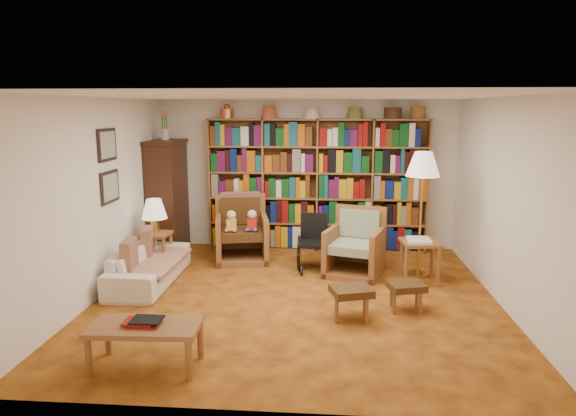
# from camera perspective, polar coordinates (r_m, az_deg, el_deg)

# --- Properties ---
(floor) EXTENTS (5.00, 5.00, 0.00)m
(floor) POSITION_cam_1_polar(r_m,az_deg,el_deg) (6.60, 0.94, -9.95)
(floor) COLOR #BB691C
(floor) RESTS_ON ground
(ceiling) EXTENTS (5.00, 5.00, 0.00)m
(ceiling) POSITION_cam_1_polar(r_m,az_deg,el_deg) (6.17, 1.01, 12.30)
(ceiling) COLOR white
(ceiling) RESTS_ON wall_back
(wall_back) EXTENTS (5.00, 0.00, 5.00)m
(wall_back) POSITION_cam_1_polar(r_m,az_deg,el_deg) (8.73, 1.98, 3.69)
(wall_back) COLOR white
(wall_back) RESTS_ON floor
(wall_front) EXTENTS (5.00, 0.00, 5.00)m
(wall_front) POSITION_cam_1_polar(r_m,az_deg,el_deg) (3.84, -1.32, -5.81)
(wall_front) COLOR white
(wall_front) RESTS_ON floor
(wall_left) EXTENTS (0.00, 5.00, 5.00)m
(wall_left) POSITION_cam_1_polar(r_m,az_deg,el_deg) (6.88, -20.28, 1.03)
(wall_left) COLOR white
(wall_left) RESTS_ON floor
(wall_right) EXTENTS (0.00, 5.00, 5.00)m
(wall_right) POSITION_cam_1_polar(r_m,az_deg,el_deg) (6.61, 23.17, 0.43)
(wall_right) COLOR white
(wall_right) RESTS_ON floor
(bookshelf) EXTENTS (3.60, 0.30, 2.42)m
(bookshelf) POSITION_cam_1_polar(r_m,az_deg,el_deg) (8.57, 3.27, 3.00)
(bookshelf) COLOR #985A2F
(bookshelf) RESTS_ON floor
(curio_cabinet) EXTENTS (0.50, 0.95, 2.40)m
(curio_cabinet) POSITION_cam_1_polar(r_m,az_deg,el_deg) (8.68, -13.22, 1.38)
(curio_cabinet) COLOR #3D2110
(curio_cabinet) RESTS_ON floor
(framed_pictures) EXTENTS (0.03, 0.52, 0.97)m
(framed_pictures) POSITION_cam_1_polar(r_m,az_deg,el_deg) (7.10, -19.32, 4.43)
(framed_pictures) COLOR black
(framed_pictures) RESTS_ON wall_left
(sofa) EXTENTS (1.74, 0.69, 0.51)m
(sofa) POSITION_cam_1_polar(r_m,az_deg,el_deg) (7.32, -15.17, -6.13)
(sofa) COLOR silver
(sofa) RESTS_ON floor
(sofa_throw) EXTENTS (0.74, 1.35, 0.04)m
(sofa_throw) POSITION_cam_1_polar(r_m,az_deg,el_deg) (7.29, -14.81, -5.79)
(sofa_throw) COLOR beige
(sofa_throw) RESTS_ON sofa
(cushion_left) EXTENTS (0.20, 0.43, 0.41)m
(cushion_left) POSITION_cam_1_polar(r_m,az_deg,el_deg) (7.63, -15.29, -3.91)
(cushion_left) COLOR maroon
(cushion_left) RESTS_ON sofa
(cushion_right) EXTENTS (0.18, 0.43, 0.42)m
(cushion_right) POSITION_cam_1_polar(r_m,az_deg,el_deg) (7.00, -17.21, -5.35)
(cushion_right) COLOR maroon
(cushion_right) RESTS_ON sofa
(side_table_lamp) EXTENTS (0.45, 0.45, 0.56)m
(side_table_lamp) POSITION_cam_1_polar(r_m,az_deg,el_deg) (7.85, -14.47, -3.67)
(side_table_lamp) COLOR #985A2F
(side_table_lamp) RESTS_ON floor
(table_lamp) EXTENTS (0.37, 0.37, 0.51)m
(table_lamp) POSITION_cam_1_polar(r_m,az_deg,el_deg) (7.74, -14.64, -0.22)
(table_lamp) COLOR gold
(table_lamp) RESTS_ON side_table_lamp
(armchair_leather) EXTENTS (0.97, 1.00, 1.03)m
(armchair_leather) POSITION_cam_1_polar(r_m,az_deg,el_deg) (8.20, -5.04, -2.76)
(armchair_leather) COLOR #985A2F
(armchair_leather) RESTS_ON floor
(armchair_sage) EXTENTS (0.99, 0.99, 0.95)m
(armchair_sage) POSITION_cam_1_polar(r_m,az_deg,el_deg) (7.54, 7.34, -4.46)
(armchair_sage) COLOR #985A2F
(armchair_sage) RESTS_ON floor
(wheelchair) EXTENTS (0.47, 0.66, 0.83)m
(wheelchair) POSITION_cam_1_polar(r_m,az_deg,el_deg) (7.65, 2.88, -4.05)
(wheelchair) COLOR black
(wheelchair) RESTS_ON floor
(floor_lamp) EXTENTS (0.47, 0.47, 1.78)m
(floor_lamp) POSITION_cam_1_polar(r_m,az_deg,el_deg) (7.34, 14.75, 4.18)
(floor_lamp) COLOR gold
(floor_lamp) RESTS_ON floor
(side_table_papers) EXTENTS (0.55, 0.55, 0.61)m
(side_table_papers) POSITION_cam_1_polar(r_m,az_deg,el_deg) (7.28, 14.47, -4.32)
(side_table_papers) COLOR #985A2F
(side_table_papers) RESTS_ON floor
(footstool_a) EXTENTS (0.53, 0.49, 0.37)m
(footstool_a) POSITION_cam_1_polar(r_m,az_deg,el_deg) (5.93, 7.06, -9.37)
(footstool_a) COLOR #4B2E14
(footstool_a) RESTS_ON floor
(footstool_b) EXTENTS (0.47, 0.43, 0.34)m
(footstool_b) POSITION_cam_1_polar(r_m,az_deg,el_deg) (6.28, 13.00, -8.65)
(footstool_b) COLOR #4B2E14
(footstool_b) RESTS_ON floor
(coffee_table) EXTENTS (1.02, 0.54, 0.47)m
(coffee_table) POSITION_cam_1_polar(r_m,az_deg,el_deg) (5.01, -15.58, -12.90)
(coffee_table) COLOR #985A2F
(coffee_table) RESTS_ON floor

